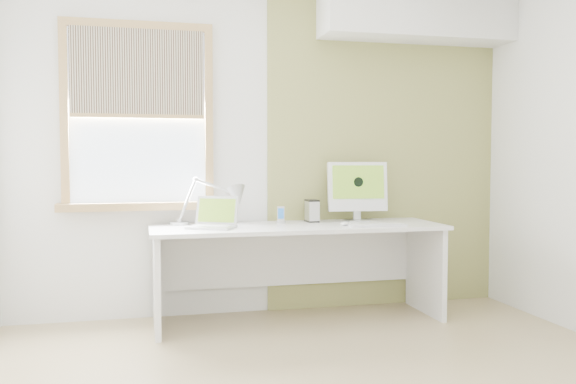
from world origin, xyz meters
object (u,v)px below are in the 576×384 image
object	(u,v)px
desk	(296,250)
desk_lamp	(226,199)
imac	(357,188)
external_drive	(312,211)
laptop	(214,220)

from	to	relation	value
desk	desk_lamp	bearing A→B (deg)	164.83
desk_lamp	imac	size ratio (longest dim) A/B	1.30
desk	imac	size ratio (longest dim) A/B	4.52
desk_lamp	imac	bearing A→B (deg)	-0.74
desk_lamp	external_drive	xyz separation A→B (m)	(0.68, -0.01, -0.10)
laptop	imac	bearing A→B (deg)	9.57
desk_lamp	laptop	size ratio (longest dim) A/B	1.57
external_drive	imac	distance (m)	0.42
imac	desk	bearing A→B (deg)	-166.88
laptop	external_drive	bearing A→B (deg)	14.47
imac	desk_lamp	bearing A→B (deg)	179.26
desk	laptop	xyz separation A→B (m)	(-0.64, -0.07, 0.25)
desk	external_drive	xyz separation A→B (m)	(0.16, 0.13, 0.28)
laptop	desk	bearing A→B (deg)	6.51
laptop	imac	size ratio (longest dim) A/B	0.83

